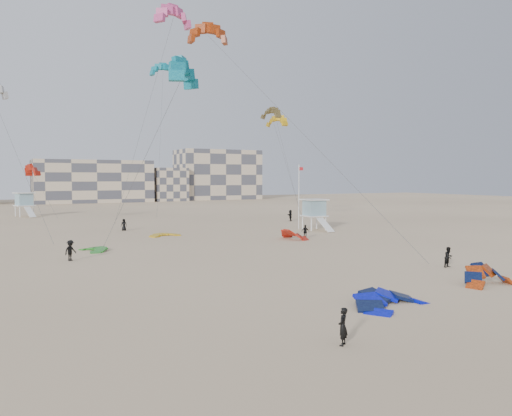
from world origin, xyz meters
name	(u,v)px	position (x,y,z in m)	size (l,w,h in m)	color
ground	(320,321)	(0.00, 0.00, 0.00)	(320.00, 320.00, 0.00)	beige
kite_ground_blue	(391,306)	(5.07, 0.61, 0.00)	(4.79, 4.88, 1.30)	#090FE3
kite_ground_orange	(487,285)	(14.32, 1.74, 0.00)	(3.53, 2.98, 2.07)	#E8410C
kite_ground_green	(94,251)	(-5.99, 29.29, 0.00)	(3.16, 3.33, 0.64)	#178E29
kite_ground_red_far	(294,239)	(15.97, 28.52, 0.00)	(3.62, 3.36, 1.83)	#BB1509
kite_ground_yellow	(165,236)	(3.68, 38.17, 0.00)	(3.46, 3.63, 0.46)	#C88606
kitesurfer_main	(343,327)	(-1.22, -3.41, 0.80)	(0.58, 0.38, 1.60)	black
kitesurfer_b	(449,257)	(17.28, 7.55, 0.80)	(0.78, 0.61, 1.61)	black
kitesurfer_c	(70,250)	(-8.65, 24.34, 0.88)	(1.13, 0.65, 1.75)	black
kitesurfer_d	(305,232)	(17.42, 28.35, 0.79)	(0.93, 0.39, 1.59)	black
kitesurfer_e	(124,225)	(0.68, 46.56, 0.79)	(0.77, 0.50, 1.58)	black
kitesurfer_f	(290,216)	(27.94, 49.11, 0.90)	(1.68, 0.53, 1.81)	black
kite_fly_teal_a	(183,75)	(-1.65, 15.27, 14.51)	(7.85, 7.67, 14.73)	teal
kite_fly_orange	(208,36)	(6.21, 30.12, 22.02)	(9.04, 27.38, 22.32)	#E8410C
kite_fly_pink	(173,18)	(4.63, 36.86, 25.54)	(8.12, 11.49, 26.03)	#EF4D9F
kite_fly_olive	(271,114)	(20.04, 41.34, 15.86)	(4.51, 14.91, 16.13)	brown
kite_fly_yellow	(277,122)	(27.26, 52.44, 16.24)	(7.09, 5.03, 16.71)	#C88606
kite_fly_teal_b	(163,71)	(9.61, 57.72, 23.82)	(4.47, 5.51, 24.26)	teal
kite_fly_red	(32,171)	(-9.42, 62.60, 8.00)	(5.28, 6.90, 8.38)	#BB1509
lifeguard_tower_near	(314,215)	(23.70, 35.87, 2.06)	(3.03, 5.71, 4.16)	white
lifeguard_tower_far	(24,205)	(-9.97, 79.45, 2.17)	(3.83, 6.40, 4.37)	white
flagpole	(299,195)	(22.54, 37.92, 4.59)	(0.71, 0.11, 8.79)	white
condo_mid	(92,181)	(10.00, 130.00, 6.00)	(32.00, 16.00, 12.00)	beige
condo_east	(217,175)	(50.00, 132.00, 8.00)	(26.00, 14.00, 16.00)	beige
condo_fill_right	(168,184)	(32.00, 128.00, 5.00)	(10.00, 10.00, 10.00)	beige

